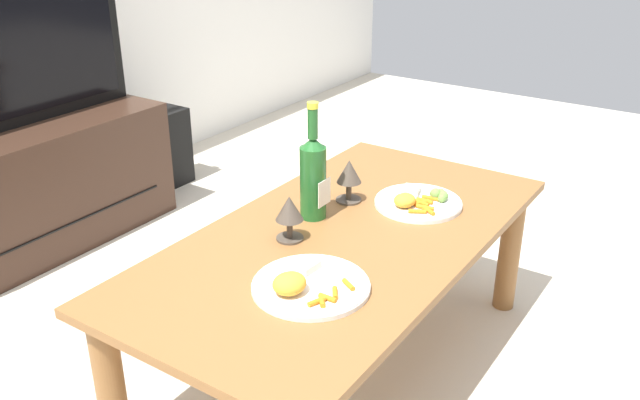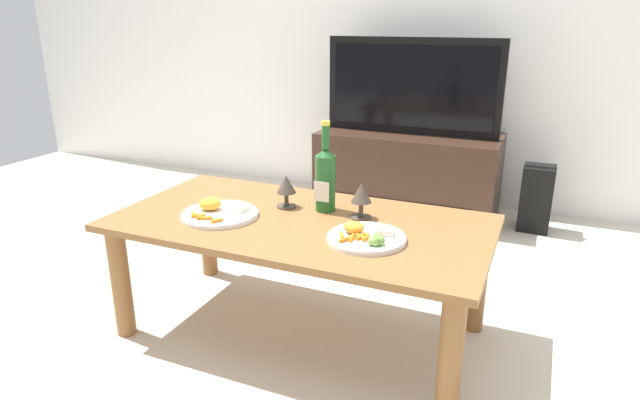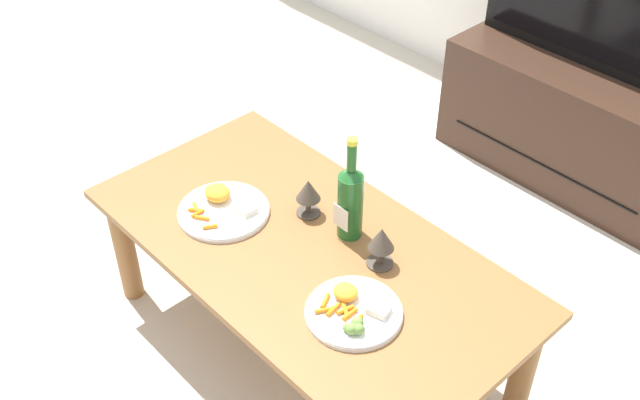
# 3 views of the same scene
# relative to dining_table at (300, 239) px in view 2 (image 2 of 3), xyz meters

# --- Properties ---
(ground_plane) EXTENTS (6.40, 6.40, 0.00)m
(ground_plane) POSITION_rel_dining_table_xyz_m (0.00, 0.00, -0.38)
(ground_plane) COLOR beige
(dining_table) EXTENTS (1.32, 0.68, 0.45)m
(dining_table) POSITION_rel_dining_table_xyz_m (0.00, 0.00, 0.00)
(dining_table) COLOR brown
(dining_table) RESTS_ON ground_plane
(tv_stand) EXTENTS (1.04, 0.49, 0.49)m
(tv_stand) POSITION_rel_dining_table_xyz_m (0.02, 1.45, -0.13)
(tv_stand) COLOR #382319
(tv_stand) RESTS_ON ground_plane
(tv_screen) EXTENTS (1.00, 0.05, 0.54)m
(tv_screen) POSITION_rel_dining_table_xyz_m (0.02, 1.45, 0.38)
(tv_screen) COLOR black
(tv_screen) RESTS_ON tv_stand
(floor_speaker) EXTENTS (0.17, 0.17, 0.37)m
(floor_speaker) POSITION_rel_dining_table_xyz_m (0.75, 1.45, -0.19)
(floor_speaker) COLOR black
(floor_speaker) RESTS_ON ground_plane
(wine_bottle) EXTENTS (0.07, 0.08, 0.33)m
(wine_bottle) POSITION_rel_dining_table_xyz_m (0.04, 0.13, 0.20)
(wine_bottle) COLOR #1E5923
(wine_bottle) RESTS_ON dining_table
(goblet_left) EXTENTS (0.07, 0.07, 0.12)m
(goblet_left) POSITION_rel_dining_table_xyz_m (-0.10, 0.10, 0.16)
(goblet_left) COLOR #473D33
(goblet_left) RESTS_ON dining_table
(goblet_right) EXTENTS (0.08, 0.08, 0.13)m
(goblet_right) POSITION_rel_dining_table_xyz_m (0.19, 0.10, 0.16)
(goblet_right) COLOR #473D33
(goblet_right) RESTS_ON dining_table
(dinner_plate_left) EXTENTS (0.28, 0.28, 0.06)m
(dinner_plate_left) POSITION_rel_dining_table_xyz_m (-0.28, -0.08, 0.09)
(dinner_plate_left) COLOR white
(dinner_plate_left) RESTS_ON dining_table
(dinner_plate_right) EXTENTS (0.26, 0.26, 0.05)m
(dinner_plate_right) POSITION_rel_dining_table_xyz_m (0.28, -0.08, 0.09)
(dinner_plate_right) COLOR white
(dinner_plate_right) RESTS_ON dining_table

